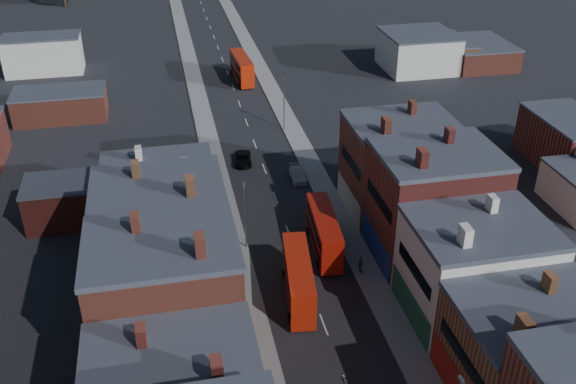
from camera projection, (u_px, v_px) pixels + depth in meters
name	position (u px, v px, depth m)	size (l,w,h in m)	color
pavement_west	(215.00, 166.00, 87.64)	(3.00, 200.00, 0.12)	gray
pavement_east	(307.00, 158.00, 89.96)	(3.00, 200.00, 0.12)	gray
terrace_east	(571.00, 382.00, 45.94)	(12.00, 80.00, 11.78)	maroon
lamp_post_2	(245.00, 211.00, 68.58)	(0.25, 0.70, 8.12)	slate
lamp_post_3	(284.00, 101.00, 95.91)	(0.25, 0.70, 8.12)	slate
bus_0	(298.00, 279.00, 62.08)	(3.60, 10.52, 4.45)	red
bus_1	(324.00, 232.00, 69.34)	(3.18, 10.37, 4.41)	#B6170A
bus_2	(242.00, 68.00, 115.99)	(3.13, 10.69, 4.56)	#A71E07
car_2	(243.00, 159.00, 88.27)	(2.22, 4.82, 1.34)	black
car_3	(298.00, 175.00, 84.31)	(1.87, 4.61, 1.34)	#BCBCBC
ped_3	(361.00, 264.00, 66.43)	(1.07, 0.49, 1.83)	#504C44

